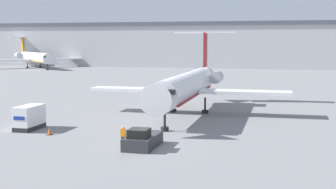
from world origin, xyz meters
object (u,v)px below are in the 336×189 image
traffic_cone_left (49,131)px  airplane_parked_far_left (34,57)px  pushback_tug (143,140)px  luggage_cart (29,118)px  worker_near_tug (123,136)px  airplane_main (188,85)px

traffic_cone_left → airplane_parked_far_left: bearing=120.7°
pushback_tug → airplane_parked_far_left: 122.26m
pushback_tug → traffic_cone_left: 10.30m
pushback_tug → airplane_parked_far_left: airplane_parked_far_left is taller
luggage_cart → worker_near_tug: (11.50, -4.84, -0.27)m
airplane_main → traffic_cone_left: bearing=-122.3°
airplane_parked_far_left → traffic_cone_left: bearing=-59.3°
airplane_main → traffic_cone_left: size_ratio=40.37×
airplane_main → airplane_parked_far_left: size_ratio=0.99×
pushback_tug → luggage_cart: 13.95m
worker_near_tug → airplane_main: bearing=85.2°
luggage_cart → traffic_cone_left: size_ratio=5.18×
airplane_main → pushback_tug: 18.55m
airplane_main → traffic_cone_left: 18.68m
traffic_cone_left → airplane_parked_far_left: size_ratio=0.02×
airplane_parked_far_left → luggage_cart: bearing=-60.2°
airplane_main → airplane_parked_far_left: (-68.40, 82.91, -0.02)m
luggage_cart → airplane_main: bearing=46.3°
airplane_main → luggage_cart: airplane_main is taller
luggage_cart → airplane_parked_far_left: 111.31m
pushback_tug → luggage_cart: (-13.12, 4.70, 0.56)m
pushback_tug → worker_near_tug: bearing=-175.0°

